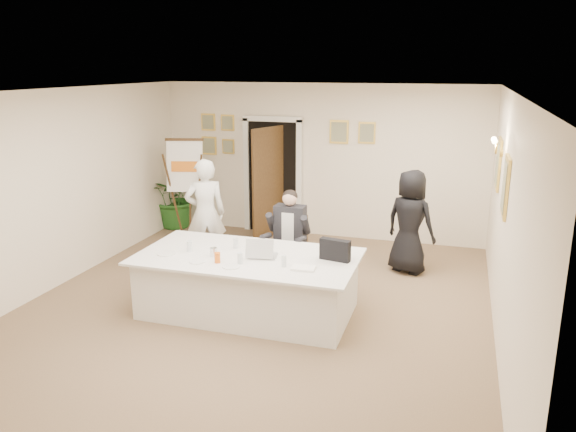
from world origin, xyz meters
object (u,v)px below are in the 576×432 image
(flip_chart, at_px, (187,195))
(standing_man, at_px, (205,214))
(standing_woman, at_px, (410,222))
(seated_man, at_px, (289,236))
(oj_glass, at_px, (217,258))
(paper_stack, at_px, (303,268))
(steel_jug, at_px, (214,252))
(laptop, at_px, (263,246))
(conference_table, at_px, (248,283))
(laptop_bag, at_px, (335,250))
(potted_palm, at_px, (177,197))

(flip_chart, relative_size, standing_man, 1.06)
(standing_woman, bearing_deg, flip_chart, 16.91)
(seated_man, distance_m, oj_glass, 1.59)
(flip_chart, height_order, standing_man, flip_chart)
(paper_stack, bearing_deg, flip_chart, 136.10)
(paper_stack, relative_size, steel_jug, 2.51)
(laptop, bearing_deg, oj_glass, -148.74)
(conference_table, xyz_separation_m, steel_jug, (-0.40, -0.15, 0.44))
(steel_jug, bearing_deg, standing_man, 118.49)
(paper_stack, bearing_deg, conference_table, 161.42)
(seated_man, xyz_separation_m, steel_jug, (-0.60, -1.31, 0.13))
(seated_man, height_order, standing_woman, standing_woman)
(conference_table, height_order, laptop_bag, laptop_bag)
(standing_woman, bearing_deg, oj_glass, 73.75)
(standing_man, height_order, oj_glass, standing_man)
(potted_palm, height_order, steel_jug, potted_palm)
(conference_table, distance_m, standing_woman, 2.83)
(seated_man, xyz_separation_m, oj_glass, (-0.45, -1.52, 0.14))
(laptop, distance_m, laptop_bag, 0.91)
(potted_palm, distance_m, paper_stack, 5.07)
(oj_glass, height_order, steel_jug, oj_glass)
(standing_woman, height_order, laptop_bag, standing_woman)
(seated_man, bearing_deg, steel_jug, -127.16)
(oj_glass, xyz_separation_m, steel_jug, (-0.15, 0.21, -0.01))
(steel_jug, bearing_deg, conference_table, 21.13)
(oj_glass, bearing_deg, paper_stack, 4.89)
(standing_man, distance_m, laptop, 2.02)
(laptop_bag, height_order, oj_glass, laptop_bag)
(standing_woman, height_order, oj_glass, standing_woman)
(potted_palm, bearing_deg, laptop_bag, -39.32)
(conference_table, height_order, potted_palm, potted_palm)
(standing_woman, xyz_separation_m, steel_jug, (-2.23, -2.27, 0.03))
(potted_palm, height_order, laptop_bag, potted_palm)
(paper_stack, relative_size, oj_glass, 2.12)
(standing_man, xyz_separation_m, laptop_bag, (2.35, -1.27, 0.05))
(conference_table, distance_m, flip_chart, 3.41)
(standing_woman, bearing_deg, laptop_bag, 93.30)
(standing_woman, bearing_deg, paper_stack, 90.67)
(laptop, distance_m, oj_glass, 0.60)
(seated_man, distance_m, laptop, 1.15)
(flip_chart, distance_m, standing_woman, 4.03)
(standing_man, bearing_deg, flip_chart, -82.67)
(standing_man, distance_m, standing_woman, 3.16)
(conference_table, bearing_deg, standing_woman, 49.10)
(standing_man, distance_m, laptop_bag, 2.67)
(laptop, bearing_deg, steel_jug, -172.86)
(flip_chart, xyz_separation_m, standing_woman, (4.00, -0.48, -0.04))
(seated_man, relative_size, potted_palm, 1.15)
(standing_man, bearing_deg, laptop_bag, 120.99)
(standing_woman, distance_m, laptop_bag, 2.10)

